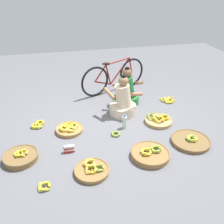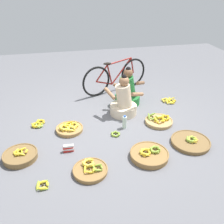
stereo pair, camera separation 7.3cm
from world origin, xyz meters
name	(u,v)px [view 1 (the left image)]	position (x,y,z in m)	size (l,w,h in m)	color
ground_plane	(109,123)	(0.00, 0.00, 0.00)	(10.00, 10.00, 0.00)	slate
vendor_woman_front	(123,102)	(0.33, 0.30, 0.26)	(0.73, 0.54, 0.81)	beige
vendor_woman_behind	(127,92)	(0.53, 0.71, 0.26)	(0.72, 0.52, 0.81)	#237233
bicycle_leaning	(114,76)	(0.43, 1.39, 0.36)	(1.60, 0.66, 0.73)	black
banana_basket_front_right	(69,129)	(-0.74, -0.09, 0.05)	(0.48, 0.48, 0.14)	#A87F47
banana_basket_near_bicycle	(191,141)	(1.15, -0.88, 0.04)	(0.63, 0.63, 0.13)	brown
banana_basket_front_center	(21,157)	(-1.50, -0.68, 0.06)	(0.51, 0.51, 0.15)	brown
banana_basket_mid_right	(150,154)	(0.38, -1.06, 0.05)	(0.58, 0.58, 0.15)	olive
banana_basket_back_center	(159,120)	(0.89, -0.17, 0.04)	(0.51, 0.51, 0.14)	tan
banana_basket_back_right	(92,170)	(-0.52, -1.19, 0.04)	(0.49, 0.49, 0.14)	olive
loose_bananas_back_left	(116,134)	(0.02, -0.39, 0.02)	(0.18, 0.19, 0.06)	#8CAD38
loose_bananas_near_vendor	(168,100)	(1.43, 0.57, 0.03)	(0.32, 0.27, 0.10)	yellow
loose_bananas_mid_left	(38,125)	(-1.28, 0.21, 0.03)	(0.26, 0.29, 0.09)	gold
loose_bananas_front_left	(45,186)	(-1.16, -1.32, 0.03)	(0.18, 0.18, 0.09)	#8CAD38
water_bottle	(124,122)	(0.23, -0.21, 0.12)	(0.08, 0.08, 0.25)	silver
packet_carton_stack	(69,149)	(-0.79, -0.67, 0.06)	(0.17, 0.06, 0.12)	red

